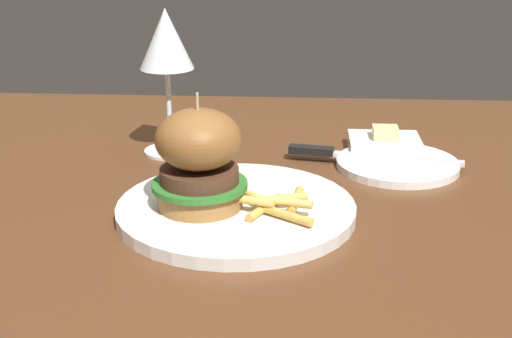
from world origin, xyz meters
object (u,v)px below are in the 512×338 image
wine_glass (166,45)px  burger_sandwich (199,159)px  butter_dish (385,144)px  table_knife (358,155)px  main_plate (236,210)px  bread_plate (397,164)px

wine_glass → burger_sandwich: bearing=-71.9°
wine_glass → butter_dish: (0.30, 0.02, -0.14)m
wine_glass → butter_dish: wine_glass is taller
table_knife → butter_dish: butter_dish is taller
main_plate → butter_dish: (0.19, 0.23, 0.00)m
burger_sandwich → main_plate: bearing=12.9°
bread_plate → butter_dish: 0.06m
butter_dish → bread_plate: bearing=-80.8°
table_knife → main_plate: bearing=-129.8°
main_plate → butter_dish: bearing=51.0°
main_plate → butter_dish: 0.30m
bread_plate → table_knife: table_knife is taller
wine_glass → bread_plate: (0.31, -0.04, -0.14)m
wine_glass → butter_dish: 0.33m
main_plate → burger_sandwich: size_ratio=2.08×
bread_plate → main_plate: bearing=-139.8°
butter_dish → wine_glass: bearing=-176.1°
table_knife → bread_plate: bearing=-10.2°
burger_sandwich → table_knife: burger_sandwich is taller
main_plate → bread_plate: main_plate is taller
wine_glass → bread_plate: size_ratio=1.24×
burger_sandwich → butter_dish: size_ratio=1.29×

